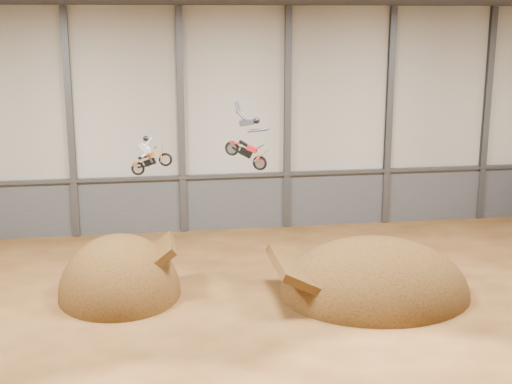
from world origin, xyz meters
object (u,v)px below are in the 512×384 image
at_px(landing_ramp, 374,293).
at_px(fmx_rider_a, 153,151).
at_px(takeoff_ramp, 120,295).
at_px(fmx_rider_b, 243,136).

bearing_deg(landing_ramp, fmx_rider_a, 173.21).
distance_m(takeoff_ramp, fmx_rider_a, 7.48).
distance_m(takeoff_ramp, fmx_rider_b, 9.93).
height_order(takeoff_ramp, fmx_rider_a, fmx_rider_a).
bearing_deg(fmx_rider_b, landing_ramp, 15.02).
distance_m(takeoff_ramp, landing_ramp, 12.55).
xyz_separation_m(takeoff_ramp, fmx_rider_b, (6.11, -0.34, 7.83)).
xyz_separation_m(takeoff_ramp, landing_ramp, (12.43, -1.77, 0.00)).
bearing_deg(fmx_rider_a, fmx_rider_b, 11.75).
distance_m(fmx_rider_a, fmx_rider_b, 4.29).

